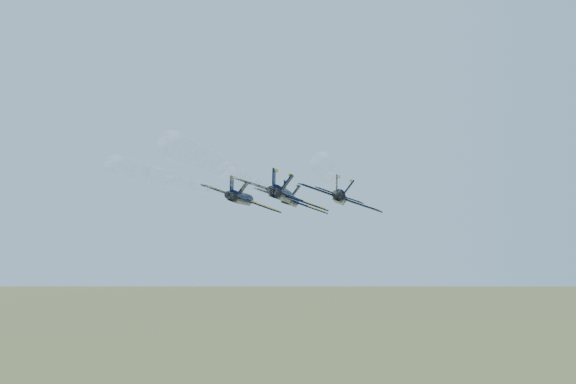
# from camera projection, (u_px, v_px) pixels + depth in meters

# --- Properties ---
(jet_lead) EXTENTS (14.05, 18.73, 5.74)m
(jet_lead) POSITION_uv_depth(u_px,v_px,m) (291.00, 200.00, 119.13)
(jet_lead) COLOR black
(jet_left) EXTENTS (14.05, 18.73, 5.74)m
(jet_left) POSITION_uv_depth(u_px,v_px,m) (241.00, 198.00, 108.75)
(jet_left) COLOR black
(jet_right) EXTENTS (14.05, 18.73, 5.74)m
(jet_right) POSITION_uv_depth(u_px,v_px,m) (340.00, 198.00, 106.58)
(jet_right) COLOR black
(jet_slot) EXTENTS (14.05, 18.73, 5.74)m
(jet_slot) POSITION_uv_depth(u_px,v_px,m) (282.00, 194.00, 95.36)
(jet_slot) COLOR black
(smoke_trail_lead) EXTENTS (2.48, 49.60, 2.32)m
(smoke_trail_lead) POSITION_uv_depth(u_px,v_px,m) (259.00, 188.00, 80.72)
(smoke_trail_lead) COLOR white
(smoke_trail_left) EXTENTS (2.48, 49.60, 2.32)m
(smoke_trail_left) POSITION_uv_depth(u_px,v_px,m) (178.00, 183.00, 70.33)
(smoke_trail_left) COLOR white
(smoke_trail_right) EXTENTS (2.48, 49.60, 2.32)m
(smoke_trail_right) POSITION_uv_depth(u_px,v_px,m) (331.00, 182.00, 68.17)
(smoke_trail_right) COLOR white
(smoke_trail_slot) EXTENTS (2.48, 49.60, 2.32)m
(smoke_trail_slot) POSITION_uv_depth(u_px,v_px,m) (232.00, 173.00, 56.95)
(smoke_trail_slot) COLOR white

